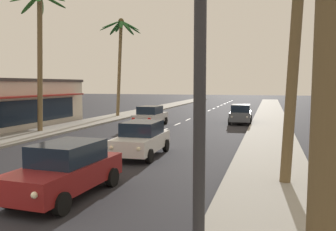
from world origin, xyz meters
TOP-DOWN VIEW (x-y plane):
  - sidewalk_right at (7.80, 20.00)m, footprint 3.20×110.00m
  - sidewalk_left at (-7.80, 20.00)m, footprint 3.20×110.00m
  - lane_markings at (0.44, 20.57)m, footprint 4.28×89.72m
  - sedan_lead_at_stop_bar at (1.68, 3.52)m, footprint 2.11×4.51m
  - sedan_third_in_queue at (1.77, 10.01)m, footprint 2.04×4.49m
  - sedan_oncoming_far at (-1.85, 21.85)m, footprint 1.99×4.47m
  - sedan_parked_nearest_kerb at (5.26, 25.92)m, footprint 2.06×4.49m
  - palm_left_second at (-7.98, 15.79)m, footprint 4.00×3.84m
  - palm_left_third at (-7.48, 28.63)m, footprint 4.33×4.27m
  - palm_right_second at (8.52, 6.60)m, footprint 3.41×3.68m

SIDE VIEW (x-z plane):
  - lane_markings at x=0.44m, z-range 0.00..0.01m
  - sidewalk_right at x=7.80m, z-range 0.00..0.14m
  - sidewalk_left at x=-7.80m, z-range 0.00..0.14m
  - sedan_lead_at_stop_bar at x=1.68m, z-range 0.01..1.69m
  - sedan_third_in_queue at x=1.77m, z-range 0.01..1.69m
  - sedan_oncoming_far at x=-1.85m, z-range 0.01..1.69m
  - sedan_parked_nearest_kerb at x=5.26m, z-range 0.01..1.69m
  - palm_right_second at x=8.52m, z-range 1.58..10.29m
  - palm_left_second at x=-7.98m, z-range 1.80..11.83m
  - palm_left_third at x=-7.48m, z-range 2.37..12.72m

